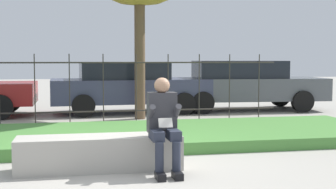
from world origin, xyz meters
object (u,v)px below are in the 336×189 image
Objects in this scene: car_parked_right at (243,84)px; stone_bench at (100,155)px; person_seated_reader at (163,121)px; car_parked_center at (128,86)px.

stone_bench is at bearing -120.05° from car_parked_right.
car_parked_center is at bearing 87.14° from person_seated_reader.
car_parked_right is 1.08× the size of car_parked_center.
car_parked_center reaches higher than person_seated_reader.
stone_bench is at bearing -101.91° from car_parked_center.
car_parked_right reaches higher than car_parked_center.
person_seated_reader reaches higher than stone_bench.
person_seated_reader is (0.82, -0.32, 0.49)m from stone_bench.
stone_bench is 8.21m from car_parked_right.
person_seated_reader is 0.29× the size of car_parked_center.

